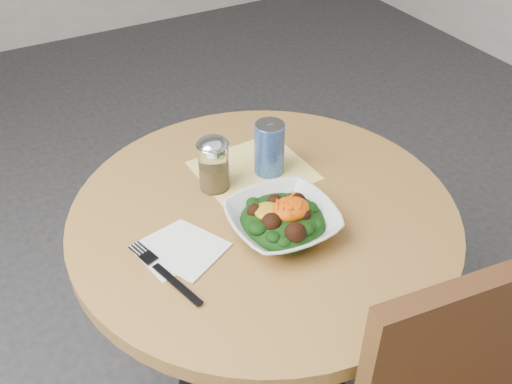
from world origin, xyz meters
TOP-DOWN VIEW (x-y plane):
  - table at (0.00, 0.00)m, footprint 0.90×0.90m
  - cloth_napkin at (0.05, 0.14)m, footprint 0.27×0.25m
  - paper_napkins at (-0.22, -0.03)m, footprint 0.20×0.19m
  - salad_bowl at (-0.00, -0.08)m, footprint 0.24×0.24m
  - fork at (-0.28, -0.07)m, footprint 0.08×0.23m
  - spice_shaker at (-0.06, 0.13)m, footprint 0.08×0.08m
  - beverage_can at (0.08, 0.12)m, footprint 0.07×0.07m

SIDE VIEW (x-z plane):
  - table at x=0.00m, z-range 0.18..0.93m
  - cloth_napkin at x=0.05m, z-range 0.75..0.75m
  - paper_napkins at x=-0.22m, z-range 0.75..0.75m
  - fork at x=-0.28m, z-range 0.75..0.76m
  - salad_bowl at x=0.00m, z-range 0.74..0.83m
  - spice_shaker at x=-0.06m, z-range 0.75..0.89m
  - beverage_can at x=0.08m, z-range 0.75..0.89m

